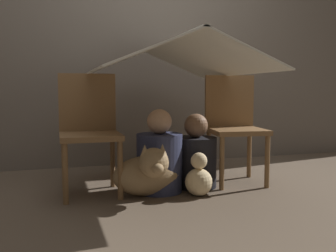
% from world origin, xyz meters
% --- Properties ---
extents(ground_plane, '(8.80, 8.80, 0.00)m').
position_xyz_m(ground_plane, '(0.00, 0.00, 0.00)').
color(ground_plane, brown).
extents(wall_back, '(7.00, 0.05, 2.50)m').
position_xyz_m(wall_back, '(0.00, 1.06, 1.25)').
color(wall_back, '#6B6056').
rests_on(wall_back, ground_plane).
extents(chair_left, '(0.41, 0.41, 0.84)m').
position_xyz_m(chair_left, '(-0.55, 0.13, 0.46)').
color(chair_left, brown).
rests_on(chair_left, ground_plane).
extents(chair_right, '(0.45, 0.45, 0.84)m').
position_xyz_m(chair_right, '(0.56, 0.13, 0.46)').
color(chair_right, brown).
rests_on(chair_right, ground_plane).
extents(sheet_canopy, '(1.11, 1.40, 0.23)m').
position_xyz_m(sheet_canopy, '(0.00, 0.05, 0.95)').
color(sheet_canopy, silver).
extents(person_front, '(0.32, 0.32, 0.59)m').
position_xyz_m(person_front, '(-0.08, 0.00, 0.24)').
color(person_front, '#2D3351').
rests_on(person_front, ground_plane).
extents(person_second, '(0.31, 0.31, 0.54)m').
position_xyz_m(person_second, '(0.21, 0.05, 0.22)').
color(person_second, black).
rests_on(person_second, ground_plane).
extents(dog, '(0.47, 0.42, 0.38)m').
position_xyz_m(dog, '(-0.19, -0.12, 0.17)').
color(dog, '#9E7F56').
rests_on(dog, ground_plane).
extents(plush_toy, '(0.19, 0.19, 0.30)m').
position_xyz_m(plush_toy, '(0.15, -0.18, 0.12)').
color(plush_toy, beige).
rests_on(plush_toy, ground_plane).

